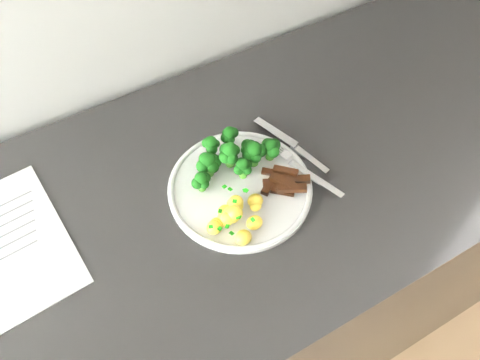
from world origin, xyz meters
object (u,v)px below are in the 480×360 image
recipe_paper (4,248)px  knife (300,151)px  broccoli (234,155)px  fork (305,170)px  plate (240,187)px  counter (199,309)px  potatoes (234,216)px  beef_strips (283,182)px

recipe_paper → knife: (0.54, -0.08, 0.01)m
broccoli → fork: broccoli is taller
plate → broccoli: size_ratio=1.43×
broccoli → knife: broccoli is taller
recipe_paper → plate: 0.41m
counter → recipe_paper: bearing=163.2°
fork → plate: bearing=164.8°
potatoes → fork: size_ratio=0.64×
beef_strips → fork: size_ratio=0.51×
potatoes → plate: bearing=51.8°
potatoes → knife: size_ratio=0.65×
plate → potatoes: 0.07m
plate → broccoli: bearing=73.2°
recipe_paper → fork: size_ratio=1.64×
recipe_paper → broccoli: broccoli is taller
recipe_paper → fork: (0.52, -0.13, 0.02)m
counter → fork: bearing=-9.5°
knife → broccoli: bearing=166.3°
counter → knife: knife is taller
knife → counter: bearing=-178.3°
counter → recipe_paper: (-0.28, 0.09, 0.47)m
broccoli → potatoes: broccoli is taller
beef_strips → fork: (0.05, 0.00, -0.00)m
beef_strips → broccoli: bearing=123.8°
counter → potatoes: bearing=-40.6°
broccoli → recipe_paper: bearing=173.4°
plate → fork: fork is taller
potatoes → fork: potatoes is taller
plate → potatoes: size_ratio=2.26×
fork → counter: bearing=170.5°
recipe_paper → plate: plate is taller
potatoes → knife: 0.20m
plate → potatoes: bearing=-128.2°
recipe_paper → potatoes: (0.36, -0.15, 0.02)m
broccoli → fork: 0.13m
plate → broccoli: broccoli is taller
beef_strips → knife: size_ratio=0.52×
recipe_paper → beef_strips: 0.49m
potatoes → beef_strips: potatoes is taller
plate → beef_strips: beef_strips is taller
recipe_paper → fork: fork is taller
plate → knife: knife is taller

